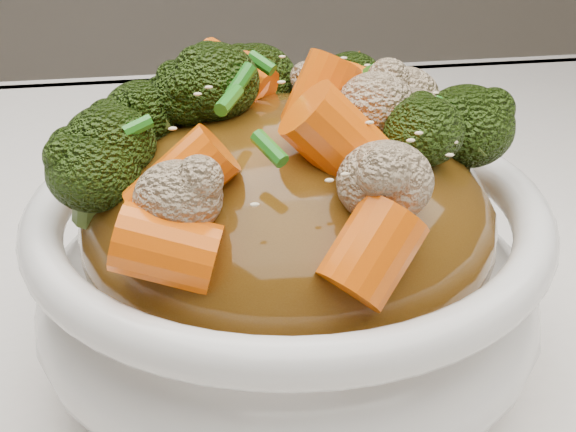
{
  "coord_description": "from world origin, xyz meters",
  "views": [
    {
      "loc": [
        -0.03,
        -0.39,
        1.03
      ],
      "look_at": [
        0.02,
        -0.03,
        0.83
      ],
      "focal_mm": 55.0,
      "sensor_mm": 36.0,
      "label": 1
    }
  ],
  "objects": [
    {
      "name": "sesame_seeds",
      "position": [
        0.02,
        -0.03,
        0.9
      ],
      "size": [
        0.2,
        0.2,
        0.01
      ],
      "primitive_type": null,
      "rotation": [
        0.0,
        0.0,
        -0.16
      ],
      "color": "beige",
      "rests_on": "sauce_base"
    },
    {
      "name": "bowl",
      "position": [
        0.02,
        -0.03,
        0.8
      ],
      "size": [
        0.27,
        0.27,
        0.09
      ],
      "primitive_type": null,
      "rotation": [
        0.0,
        0.0,
        -0.16
      ],
      "color": "white",
      "rests_on": "tablecloth"
    },
    {
      "name": "tablecloth",
      "position": [
        0.0,
        0.0,
        0.73
      ],
      "size": [
        1.2,
        0.8,
        0.04
      ],
      "primitive_type": "cube",
      "color": "white",
      "rests_on": "dining_table"
    },
    {
      "name": "scallions",
      "position": [
        0.02,
        -0.03,
        0.9
      ],
      "size": [
        0.16,
        0.16,
        0.02
      ],
      "primitive_type": null,
      "rotation": [
        0.0,
        0.0,
        -0.16
      ],
      "color": "#1E721A",
      "rests_on": "sauce_base"
    },
    {
      "name": "sauce_base",
      "position": [
        0.02,
        -0.03,
        0.83
      ],
      "size": [
        0.22,
        0.22,
        0.1
      ],
      "primitive_type": "ellipsoid",
      "rotation": [
        0.0,
        0.0,
        -0.16
      ],
      "color": "#57350E",
      "rests_on": "bowl"
    },
    {
      "name": "broccoli",
      "position": [
        0.02,
        -0.03,
        0.9
      ],
      "size": [
        0.22,
        0.22,
        0.05
      ],
      "primitive_type": null,
      "rotation": [
        0.0,
        0.0,
        -0.16
      ],
      "color": "black",
      "rests_on": "sauce_base"
    },
    {
      "name": "carrots",
      "position": [
        0.02,
        -0.03,
        0.9
      ],
      "size": [
        0.22,
        0.22,
        0.06
      ],
      "primitive_type": null,
      "rotation": [
        0.0,
        0.0,
        -0.16
      ],
      "color": "#FF6408",
      "rests_on": "sauce_base"
    },
    {
      "name": "cauliflower",
      "position": [
        0.02,
        -0.03,
        0.9
      ],
      "size": [
        0.22,
        0.22,
        0.04
      ],
      "primitive_type": null,
      "rotation": [
        0.0,
        0.0,
        -0.16
      ],
      "color": "tan",
      "rests_on": "sauce_base"
    }
  ]
}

